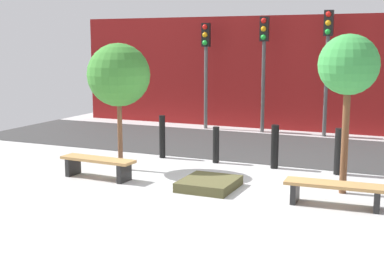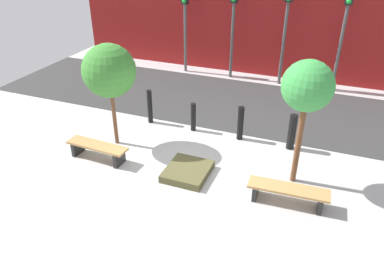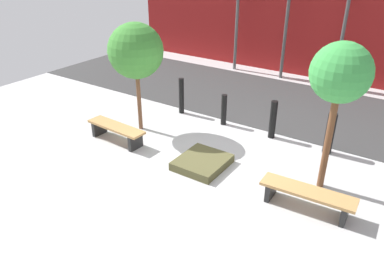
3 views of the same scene
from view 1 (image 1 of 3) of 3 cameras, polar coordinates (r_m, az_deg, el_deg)
name	(u,v)px [view 1 (image 1 of 3)]	position (r m, az deg, el deg)	size (l,w,h in m)	color
ground_plane	(213,186)	(10.98, 2.26, -5.22)	(18.00, 18.00, 0.00)	#B2B2B2
road_strip	(272,147)	(15.13, 8.49, -1.10)	(18.00, 4.37, 0.01)	#353535
building_facade	(301,73)	(18.22, 11.52, 6.66)	(16.20, 0.50, 3.80)	maroon
bench_left	(98,164)	(11.68, -10.02, -2.83)	(1.73, 0.51, 0.45)	black
bench_right	(335,189)	(9.88, 15.04, -5.42)	(1.81, 0.54, 0.42)	black
planter_bed	(209,184)	(10.76, 1.83, -5.01)	(1.05, 1.18, 0.19)	#4E4B2B
tree_behind_left_bench	(119,75)	(12.21, -7.83, 6.53)	(1.43, 1.43, 2.89)	brown
tree_behind_right_bench	(349,67)	(10.48, 16.36, 7.23)	(1.14, 1.14, 3.05)	brown
bollard_far_left	(162,137)	(13.57, -3.20, 0.04)	(0.15, 0.15, 1.09)	black
bollard_left	(216,145)	(13.00, 2.57, -0.84)	(0.16, 0.16, 0.89)	black
bollard_center	(275,147)	(12.54, 8.82, -1.03)	(0.18, 0.18, 1.02)	black
bollard_right	(339,151)	(12.26, 15.45, -1.50)	(0.22, 0.22, 1.04)	black
traffic_light_west	(206,56)	(18.18, 1.48, 8.62)	(0.28, 0.27, 3.55)	#555555
traffic_light_mid_west	(264,53)	(17.51, 7.66, 8.85)	(0.28, 0.27, 3.72)	#4A4A4A
traffic_light_mid_east	(327,50)	(17.06, 14.25, 8.94)	(0.28, 0.27, 3.88)	#4B4B4B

